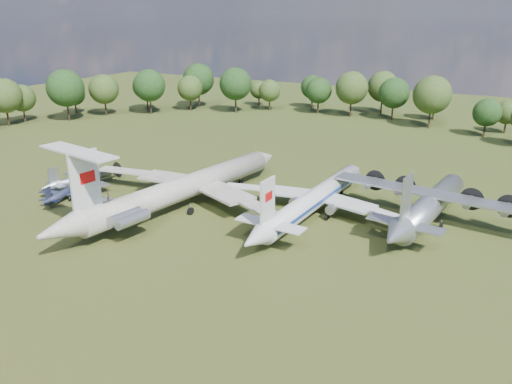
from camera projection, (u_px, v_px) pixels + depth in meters
The scene contains 7 objects.
ground at pixel (202, 202), 85.31m from camera, with size 300.00×300.00×0.00m, color #234115.
il62_airliner at pixel (185, 192), 82.42m from camera, with size 41.86×54.42×5.34m, color #B4B4B0, non-canonical shape.
tu104_jet at pixel (315, 202), 79.17m from camera, with size 32.68×43.58×4.36m, color silver, non-canonical shape.
an12_transport at pixel (430, 209), 76.07m from camera, with size 31.72×35.45×4.66m, color #999CA1, non-canonical shape.
small_prop_west at pixel (64, 195), 85.87m from camera, with size 9.48×12.93×1.90m, color black, non-canonical shape.
small_prop_northwest at pixel (83, 181), 92.16m from camera, with size 12.64×17.24×2.53m, color #A1A4A9, non-canonical shape.
person_on_il62 at pixel (108, 196), 70.06m from camera, with size 0.66×0.43×1.82m, color brown.
Camera 1 is at (46.17, -65.65, 30.44)m, focal length 35.00 mm.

